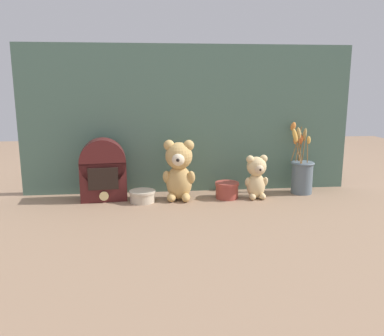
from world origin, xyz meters
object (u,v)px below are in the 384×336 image
(teddy_bear_medium, at_px, (256,176))
(decorative_tin_short, at_px, (142,196))
(vintage_radio, at_px, (103,171))
(decorative_tin_tall, at_px, (227,190))
(flower_vase, at_px, (302,172))
(teddy_bear_large, at_px, (179,169))

(teddy_bear_medium, distance_m, decorative_tin_short, 0.51)
(teddy_bear_medium, relative_size, vintage_radio, 0.72)
(teddy_bear_medium, bearing_deg, decorative_tin_tall, 172.62)
(decorative_tin_tall, bearing_deg, flower_vase, 7.45)
(vintage_radio, height_order, decorative_tin_tall, vintage_radio)
(vintage_radio, relative_size, decorative_tin_tall, 2.56)
(teddy_bear_medium, bearing_deg, flower_vase, 15.36)
(vintage_radio, bearing_deg, flower_vase, 0.82)
(vintage_radio, bearing_deg, teddy_bear_large, -6.55)
(teddy_bear_large, height_order, vintage_radio, vintage_radio)
(decorative_tin_tall, distance_m, decorative_tin_short, 0.38)
(teddy_bear_medium, distance_m, flower_vase, 0.24)
(teddy_bear_medium, relative_size, flower_vase, 0.59)
(decorative_tin_tall, bearing_deg, vintage_radio, 176.38)
(teddy_bear_large, xyz_separation_m, flower_vase, (0.58, 0.05, -0.04))
(teddy_bear_large, height_order, teddy_bear_medium, teddy_bear_large)
(flower_vase, distance_m, vintage_radio, 0.91)
(teddy_bear_large, bearing_deg, teddy_bear_medium, -2.21)
(flower_vase, bearing_deg, vintage_radio, -179.18)
(teddy_bear_large, bearing_deg, flower_vase, 5.02)
(teddy_bear_large, xyz_separation_m, decorative_tin_tall, (0.22, 0.00, -0.10))
(teddy_bear_medium, bearing_deg, vintage_radio, 175.66)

